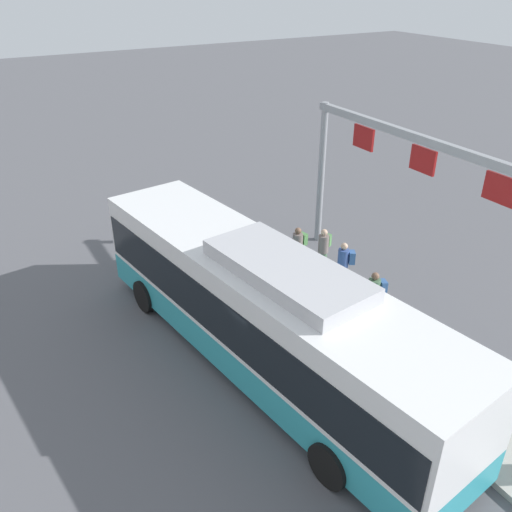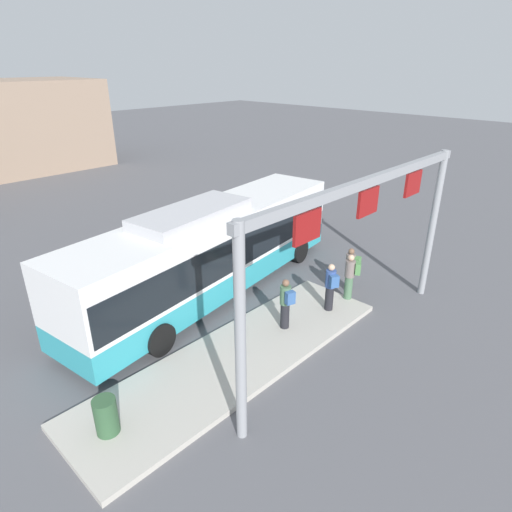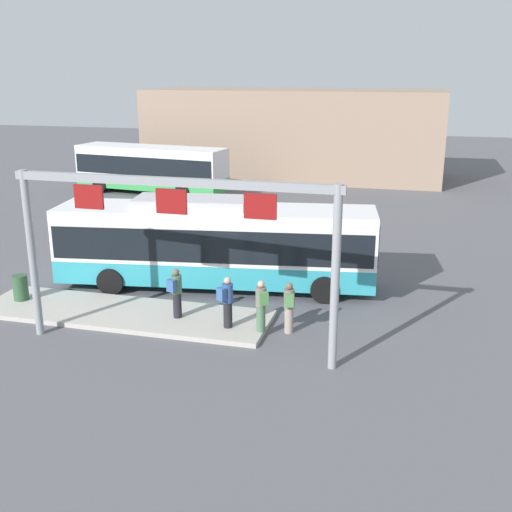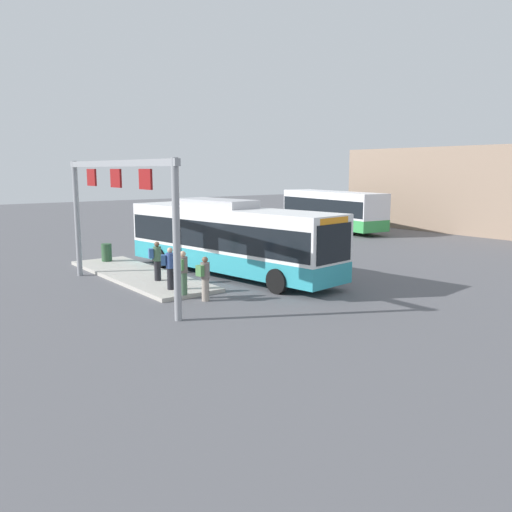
{
  "view_description": "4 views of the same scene",
  "coord_description": "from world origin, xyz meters",
  "px_view_note": "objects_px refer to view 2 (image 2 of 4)",
  "views": [
    {
      "loc": [
        -9.53,
        5.62,
        9.27
      ],
      "look_at": [
        2.24,
        -1.13,
        1.88
      ],
      "focal_mm": 37.54,
      "sensor_mm": 36.0,
      "label": 1
    },
    {
      "loc": [
        -9.16,
        -10.93,
        7.82
      ],
      "look_at": [
        1.44,
        -0.78,
        1.22
      ],
      "focal_mm": 30.62,
      "sensor_mm": 36.0,
      "label": 2
    },
    {
      "loc": [
        7.13,
        -21.3,
        8.03
      ],
      "look_at": [
        1.75,
        -0.65,
        1.56
      ],
      "focal_mm": 43.49,
      "sensor_mm": 36.0,
      "label": 3
    },
    {
      "loc": [
        20.01,
        -13.63,
        4.84
      ],
      "look_at": [
        2.39,
        -0.25,
        1.22
      ],
      "focal_mm": 37.32,
      "sensor_mm": 36.0,
      "label": 4
    }
  ],
  "objects_px": {
    "person_waiting_near": "(331,286)",
    "person_waiting_mid": "(350,275)",
    "bus_main": "(212,247)",
    "person_boarding": "(351,268)",
    "person_waiting_far": "(286,303)",
    "trash_bin": "(106,416)"
  },
  "relations": [
    {
      "from": "bus_main",
      "to": "person_waiting_far",
      "type": "xyz_separation_m",
      "value": [
        -0.16,
        -3.59,
        -0.76
      ]
    },
    {
      "from": "person_boarding",
      "to": "trash_bin",
      "type": "height_order",
      "value": "person_boarding"
    },
    {
      "from": "bus_main",
      "to": "person_waiting_far",
      "type": "distance_m",
      "value": 3.67
    },
    {
      "from": "person_waiting_mid",
      "to": "person_waiting_far",
      "type": "height_order",
      "value": "same"
    },
    {
      "from": "person_boarding",
      "to": "person_waiting_far",
      "type": "xyz_separation_m",
      "value": [
        -3.74,
        -0.06,
        0.16
      ]
    },
    {
      "from": "person_waiting_mid",
      "to": "person_waiting_far",
      "type": "bearing_deg",
      "value": 51.26
    },
    {
      "from": "bus_main",
      "to": "person_boarding",
      "type": "height_order",
      "value": "bus_main"
    },
    {
      "from": "bus_main",
      "to": "trash_bin",
      "type": "distance_m",
      "value": 7.13
    },
    {
      "from": "bus_main",
      "to": "person_waiting_mid",
      "type": "relative_size",
      "value": 7.25
    },
    {
      "from": "person_waiting_near",
      "to": "trash_bin",
      "type": "relative_size",
      "value": 1.86
    },
    {
      "from": "bus_main",
      "to": "person_waiting_near",
      "type": "distance_m",
      "value": 4.36
    },
    {
      "from": "person_waiting_mid",
      "to": "trash_bin",
      "type": "xyz_separation_m",
      "value": [
        -8.93,
        0.57,
        -0.44
      ]
    },
    {
      "from": "person_boarding",
      "to": "person_waiting_mid",
      "type": "distance_m",
      "value": 0.92
    },
    {
      "from": "trash_bin",
      "to": "person_waiting_near",
      "type": "bearing_deg",
      "value": -3.86
    },
    {
      "from": "bus_main",
      "to": "person_waiting_mid",
      "type": "bearing_deg",
      "value": -63.0
    },
    {
      "from": "person_waiting_near",
      "to": "person_boarding",
      "type": "bearing_deg",
      "value": -47.33
    },
    {
      "from": "person_waiting_mid",
      "to": "trash_bin",
      "type": "distance_m",
      "value": 8.96
    },
    {
      "from": "person_waiting_near",
      "to": "person_waiting_mid",
      "type": "distance_m",
      "value": 1.12
    },
    {
      "from": "bus_main",
      "to": "person_waiting_far",
      "type": "bearing_deg",
      "value": -100.64
    },
    {
      "from": "person_waiting_near",
      "to": "person_waiting_mid",
      "type": "xyz_separation_m",
      "value": [
        1.12,
        -0.04,
        0.0
      ]
    },
    {
      "from": "trash_bin",
      "to": "person_waiting_far",
      "type": "bearing_deg",
      "value": -1.54
    },
    {
      "from": "bus_main",
      "to": "person_boarding",
      "type": "distance_m",
      "value": 5.11
    }
  ]
}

